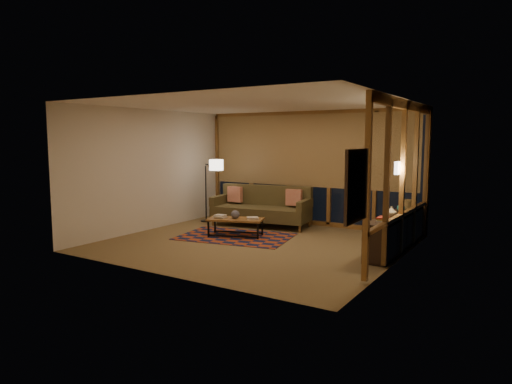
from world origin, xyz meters
The scene contains 21 objects.
floor centered at (0.00, 0.00, 0.00)m, with size 5.50×5.00×0.01m, color olive.
ceiling centered at (0.00, 0.00, 2.70)m, with size 5.50×5.00×0.01m, color #F0E1CA.
walls centered at (0.00, 0.00, 1.35)m, with size 5.51×5.01×2.70m.
window_wall_back centered at (0.00, 2.43, 1.35)m, with size 5.30×0.16×2.60m, color olive, non-canonical shape.
window_wall_right centered at (2.68, 0.60, 1.35)m, with size 0.16×3.70×2.60m, color olive, non-canonical shape.
wall_art centered at (2.71, -1.85, 1.45)m, with size 0.06×0.74×0.94m, color red, non-canonical shape.
wall_sconce centered at (2.62, 0.45, 1.55)m, with size 0.12×0.18×0.22m, color white, non-canonical shape.
sofa centered at (-0.83, 1.61, 0.46)m, with size 2.26×0.91×0.92m, color brown, non-canonical shape.
pillow_left centered at (-1.61, 1.67, 0.65)m, with size 0.37×0.12×0.37m, color red, non-canonical shape.
pillow_right centered at (-0.11, 1.90, 0.65)m, with size 0.37×0.12×0.37m, color red, non-canonical shape.
area_rug centered at (-0.66, 0.31, 0.01)m, with size 2.29×1.53×0.01m, color #A03E18.
coffee_table centered at (-0.68, 0.35, 0.19)m, with size 1.15×0.53×0.38m, color olive, non-canonical shape.
book_stack_a centered at (-0.98, 0.22, 0.42)m, with size 0.22×0.17×0.06m, color beige, non-canonical shape.
book_stack_b centered at (-0.32, 0.47, 0.41)m, with size 0.24×0.19×0.05m, color beige, non-canonical shape.
ceramic_pot centered at (-0.67, 0.33, 0.47)m, with size 0.18×0.18×0.18m, color #222127.
floor_lamp centered at (-2.32, 1.43, 0.78)m, with size 0.52×0.34×1.56m, color black, non-canonical shape.
bookshelf centered at (2.49, 1.00, 0.33)m, with size 0.40×2.64×0.66m, color black, non-canonical shape.
basket centered at (2.47, 1.79, 0.75)m, with size 0.24×0.24×0.18m, color #AA7E4B.
teal_bowl centered at (2.49, 1.29, 0.74)m, with size 0.15×0.15×0.15m, color #207A77.
vase centered at (2.49, 0.64, 0.76)m, with size 0.19×0.19×0.19m, color #C4B189.
shelf_book_stack centered at (2.49, 0.14, 0.69)m, with size 0.16×0.22×0.06m, color beige, non-canonical shape.
Camera 1 is at (4.70, -7.43, 2.04)m, focal length 32.00 mm.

